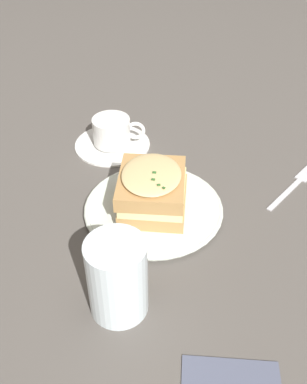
# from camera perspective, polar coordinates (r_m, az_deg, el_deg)

# --- Properties ---
(ground_plane) EXTENTS (2.40, 2.40, 0.00)m
(ground_plane) POSITION_cam_1_polar(r_m,az_deg,el_deg) (0.75, 1.78, -1.90)
(ground_plane) COLOR #514C47
(dinner_plate) EXTENTS (0.23, 0.23, 0.01)m
(dinner_plate) POSITION_cam_1_polar(r_m,az_deg,el_deg) (0.74, -0.00, -2.10)
(dinner_plate) COLOR silver
(dinner_plate) RESTS_ON ground_plane
(sandwich) EXTENTS (0.12, 0.13, 0.07)m
(sandwich) POSITION_cam_1_polar(r_m,az_deg,el_deg) (0.71, -0.12, 0.30)
(sandwich) COLOR #B2844C
(sandwich) RESTS_ON dinner_plate
(teacup_with_saucer) EXTENTS (0.15, 0.15, 0.06)m
(teacup_with_saucer) POSITION_cam_1_polar(r_m,az_deg,el_deg) (0.89, -5.24, 7.16)
(teacup_with_saucer) COLOR white
(teacup_with_saucer) RESTS_ON ground_plane
(water_glass) EXTENTS (0.08, 0.08, 0.12)m
(water_glass) POSITION_cam_1_polar(r_m,az_deg,el_deg) (0.57, -4.61, -10.80)
(water_glass) COLOR silver
(water_glass) RESTS_ON ground_plane
(fork) EXTENTS (0.13, 0.14, 0.00)m
(fork) POSITION_cam_1_polar(r_m,az_deg,el_deg) (0.85, 18.12, 1.53)
(fork) COLOR silver
(fork) RESTS_ON ground_plane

